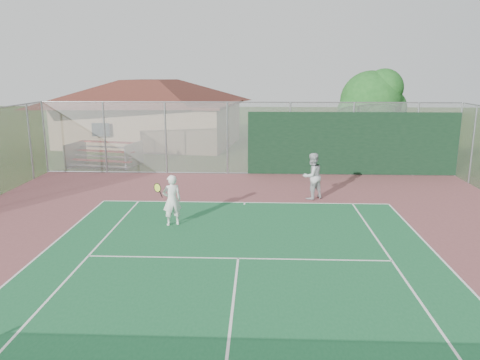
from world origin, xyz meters
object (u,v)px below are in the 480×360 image
(clubhouse, at_px, (151,106))
(player_white_front, at_px, (172,200))
(tree, at_px, (372,103))
(player_grey_back, at_px, (312,177))
(bleachers, at_px, (104,154))

(clubhouse, height_order, player_white_front, clubhouse)
(tree, height_order, player_grey_back, tree)
(player_grey_back, bearing_deg, player_white_front, -0.13)
(player_grey_back, bearing_deg, clubhouse, -90.24)
(clubhouse, height_order, player_grey_back, clubhouse)
(bleachers, xyz_separation_m, player_white_front, (5.37, -9.56, 0.19))
(bleachers, relative_size, player_white_front, 2.16)
(clubhouse, xyz_separation_m, player_white_front, (4.53, -17.07, -1.77))
(clubhouse, distance_m, bleachers, 7.80)
(player_grey_back, bearing_deg, tree, -154.97)
(clubhouse, distance_m, player_grey_back, 16.69)
(clubhouse, xyz_separation_m, bleachers, (-0.84, -7.50, -1.97))
(bleachers, distance_m, player_grey_back, 11.98)
(bleachers, xyz_separation_m, player_grey_back, (10.28, -6.15, 0.26))
(tree, distance_m, player_white_front, 13.16)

